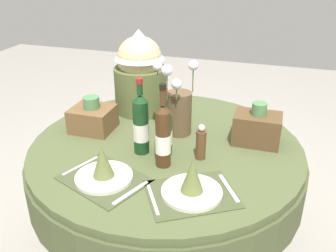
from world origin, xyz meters
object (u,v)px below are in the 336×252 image
(place_setting_left, at_px, (103,170))
(pepper_mill, at_px, (201,143))
(wine_bottle_right, at_px, (163,136))
(woven_basket_side_right, at_px, (257,128))
(gift_tub_back_left, at_px, (140,69))
(flower_vase, at_px, (178,108))
(woven_basket_side_left, at_px, (93,118))
(wine_bottle_left, at_px, (141,124))
(wine_bottle_centre, at_px, (164,130))
(place_setting_right, at_px, (192,185))
(dining_table, at_px, (166,168))

(place_setting_left, height_order, pepper_mill, pepper_mill)
(wine_bottle_right, distance_m, woven_basket_side_right, 0.50)
(place_setting_left, bearing_deg, woven_basket_side_right, 42.00)
(place_setting_left, bearing_deg, gift_tub_back_left, 98.75)
(flower_vase, bearing_deg, place_setting_left, -110.00)
(woven_basket_side_left, xyz_separation_m, woven_basket_side_right, (0.83, 0.11, 0.01))
(wine_bottle_left, height_order, wine_bottle_centre, wine_bottle_left)
(flower_vase, distance_m, pepper_mill, 0.27)
(place_setting_right, bearing_deg, flower_vase, 111.55)
(gift_tub_back_left, xyz_separation_m, woven_basket_side_right, (0.68, -0.21, -0.17))
(woven_basket_side_left, bearing_deg, pepper_mill, -11.06)
(flower_vase, relative_size, pepper_mill, 2.32)
(place_setting_right, height_order, wine_bottle_centre, wine_bottle_centre)
(dining_table, relative_size, pepper_mill, 7.92)
(wine_bottle_left, bearing_deg, flower_vase, 64.23)
(flower_vase, distance_m, woven_basket_side_left, 0.45)
(wine_bottle_left, bearing_deg, gift_tub_back_left, 111.25)
(place_setting_right, bearing_deg, woven_basket_side_right, 68.62)
(place_setting_right, height_order, gift_tub_back_left, gift_tub_back_left)
(place_setting_right, relative_size, wine_bottle_right, 1.12)
(place_setting_left, distance_m, woven_basket_side_right, 0.77)
(flower_vase, distance_m, wine_bottle_right, 0.31)
(wine_bottle_centre, bearing_deg, place_setting_left, -121.51)
(place_setting_right, relative_size, wine_bottle_left, 1.17)
(place_setting_right, distance_m, gift_tub_back_left, 0.89)
(dining_table, xyz_separation_m, gift_tub_back_left, (-0.26, 0.35, 0.40))
(wine_bottle_right, bearing_deg, place_setting_right, -45.32)
(woven_basket_side_right, bearing_deg, place_setting_right, -111.38)
(wine_bottle_right, xyz_separation_m, gift_tub_back_left, (-0.31, 0.54, 0.11))
(place_setting_right, xyz_separation_m, woven_basket_side_left, (-0.63, 0.40, 0.02))
(dining_table, bearing_deg, woven_basket_side_left, 175.53)
(wine_bottle_centre, height_order, wine_bottle_right, wine_bottle_right)
(wine_bottle_left, height_order, woven_basket_side_right, wine_bottle_left)
(wine_bottle_right, distance_m, gift_tub_back_left, 0.63)
(dining_table, bearing_deg, wine_bottle_left, -127.61)
(place_setting_right, bearing_deg, wine_bottle_right, 134.68)
(dining_table, xyz_separation_m, place_setting_right, (0.22, -0.37, 0.19))
(wine_bottle_left, relative_size, woven_basket_side_left, 1.73)
(dining_table, bearing_deg, pepper_mill, -24.07)
(gift_tub_back_left, bearing_deg, pepper_mill, -43.67)
(place_setting_left, xyz_separation_m, wine_bottle_left, (0.07, 0.26, 0.10))
(dining_table, height_order, flower_vase, flower_vase)
(wine_bottle_left, height_order, gift_tub_back_left, gift_tub_back_left)
(gift_tub_back_left, xyz_separation_m, woven_basket_side_left, (-0.15, -0.32, -0.18))
(flower_vase, bearing_deg, pepper_mill, -51.73)
(wine_bottle_centre, height_order, gift_tub_back_left, gift_tub_back_left)
(pepper_mill, bearing_deg, flower_vase, 128.27)
(wine_bottle_centre, xyz_separation_m, gift_tub_back_left, (-0.28, 0.44, 0.13))
(flower_vase, xyz_separation_m, gift_tub_back_left, (-0.29, 0.23, 0.11))
(place_setting_left, xyz_separation_m, flower_vase, (0.18, 0.50, 0.09))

